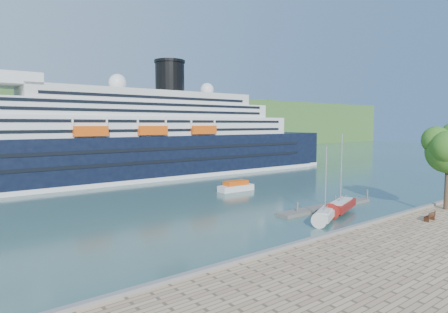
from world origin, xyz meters
TOP-DOWN VIEW (x-y plane):
  - ground at (0.00, 0.00)m, footprint 400.00×400.00m
  - far_hillside at (0.00, 145.00)m, footprint 400.00×50.00m
  - quay_coping at (0.00, -0.20)m, footprint 220.00×0.50m
  - cruise_ship at (-7.57, 53.80)m, footprint 115.92×18.38m
  - park_bench at (4.79, -3.47)m, footprint 1.74×0.74m
  - promenade_tree at (12.33, -2.07)m, footprint 7.08×7.08m
  - floating_pontoon at (4.59, 10.08)m, footprint 17.61×2.43m
  - sailboat_white_near at (-1.20, 5.79)m, footprint 6.77×4.55m
  - sailboat_red at (3.87, 7.18)m, footprint 7.92×4.54m
  - tender_launch at (3.07, 28.06)m, footprint 6.59×2.42m

SIDE VIEW (x-z plane):
  - ground at x=0.00m, z-range 0.00..0.00m
  - floating_pontoon at x=4.59m, z-range 0.00..0.39m
  - tender_launch at x=3.07m, z-range 0.00..1.80m
  - quay_coping at x=0.00m, z-range 1.00..1.30m
  - park_bench at x=4.79m, z-range 1.00..2.11m
  - sailboat_white_near at x=-1.20m, z-range 0.00..8.57m
  - sailboat_red at x=3.87m, z-range 0.00..9.89m
  - promenade_tree at x=12.33m, z-range 1.00..12.72m
  - far_hillside at x=0.00m, z-range 0.00..24.00m
  - cruise_ship at x=-7.57m, z-range 0.00..25.98m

